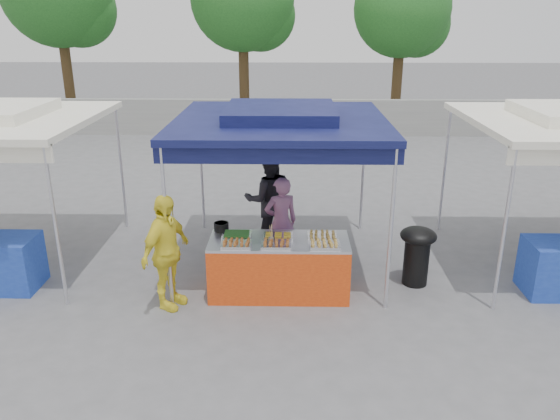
{
  "coord_description": "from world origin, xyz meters",
  "views": [
    {
      "loc": [
        0.16,
        -7.27,
        3.89
      ],
      "look_at": [
        0.0,
        0.6,
        1.05
      ],
      "focal_mm": 35.0,
      "sensor_mm": 36.0,
      "label": 1
    }
  ],
  "objects_px": {
    "vendor_woman": "(281,222)",
    "customer_person": "(166,253)",
    "wok_burner": "(417,251)",
    "cooking_pot": "(221,227)",
    "vendor_table": "(279,267)",
    "helper_man": "(269,200)"
  },
  "relations": [
    {
      "from": "customer_person",
      "to": "helper_man",
      "type": "bearing_deg",
      "value": -7.76
    },
    {
      "from": "wok_burner",
      "to": "vendor_woman",
      "type": "xyz_separation_m",
      "value": [
        -2.05,
        0.62,
        0.2
      ]
    },
    {
      "from": "vendor_table",
      "to": "vendor_woman",
      "type": "height_order",
      "value": "vendor_woman"
    },
    {
      "from": "vendor_table",
      "to": "customer_person",
      "type": "xyz_separation_m",
      "value": [
        -1.53,
        -0.41,
        0.4
      ]
    },
    {
      "from": "cooking_pot",
      "to": "wok_burner",
      "type": "bearing_deg",
      "value": 0.36
    },
    {
      "from": "wok_burner",
      "to": "vendor_woman",
      "type": "distance_m",
      "value": 2.16
    },
    {
      "from": "vendor_table",
      "to": "vendor_woman",
      "type": "relative_size",
      "value": 1.34
    },
    {
      "from": "cooking_pot",
      "to": "vendor_woman",
      "type": "bearing_deg",
      "value": 36.09
    },
    {
      "from": "helper_man",
      "to": "vendor_woman",
      "type": "bearing_deg",
      "value": 97.2
    },
    {
      "from": "vendor_table",
      "to": "wok_burner",
      "type": "distance_m",
      "value": 2.1
    },
    {
      "from": "vendor_woman",
      "to": "customer_person",
      "type": "height_order",
      "value": "customer_person"
    },
    {
      "from": "vendor_table",
      "to": "helper_man",
      "type": "distance_m",
      "value": 1.76
    },
    {
      "from": "wok_burner",
      "to": "vendor_table",
      "type": "bearing_deg",
      "value": -173.72
    },
    {
      "from": "vendor_woman",
      "to": "helper_man",
      "type": "bearing_deg",
      "value": -91.33
    },
    {
      "from": "customer_person",
      "to": "vendor_table",
      "type": "bearing_deg",
      "value": -50.62
    },
    {
      "from": "wok_burner",
      "to": "customer_person",
      "type": "distance_m",
      "value": 3.69
    },
    {
      "from": "customer_person",
      "to": "vendor_woman",
      "type": "bearing_deg",
      "value": -23.75
    },
    {
      "from": "vendor_table",
      "to": "wok_burner",
      "type": "xyz_separation_m",
      "value": [
        2.06,
        0.35,
        0.12
      ]
    },
    {
      "from": "vendor_woman",
      "to": "wok_burner",
      "type": "bearing_deg",
      "value": 145.0
    },
    {
      "from": "wok_burner",
      "to": "helper_man",
      "type": "relative_size",
      "value": 0.52
    },
    {
      "from": "cooking_pot",
      "to": "customer_person",
      "type": "height_order",
      "value": "customer_person"
    },
    {
      "from": "wok_burner",
      "to": "helper_man",
      "type": "height_order",
      "value": "helper_man"
    }
  ]
}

